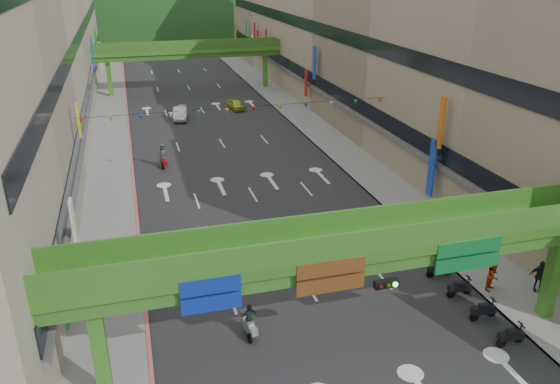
{
  "coord_description": "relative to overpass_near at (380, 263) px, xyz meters",
  "views": [
    {
      "loc": [
        -8.81,
        -13.21,
        17.2
      ],
      "look_at": [
        0.0,
        18.0,
        3.5
      ],
      "focal_mm": 35.0,
      "sensor_mm": 36.0,
      "label": 1
    }
  ],
  "objects": [
    {
      "name": "road_slab",
      "position": [
        -0.93,
        44.62,
        -5.2
      ],
      "size": [
        18.0,
        140.0,
        0.02
      ],
      "primitive_type": "cube",
      "color": "#28282B",
      "rests_on": "ground"
    },
    {
      "name": "sidewalk_left",
      "position": [
        -11.93,
        44.62,
        -5.13
      ],
      "size": [
        4.0,
        140.0,
        0.15
      ],
      "primitive_type": "cube",
      "color": "gray",
      "rests_on": "ground"
    },
    {
      "name": "sidewalk_right",
      "position": [
        10.07,
        44.62,
        -5.13
      ],
      "size": [
        4.0,
        140.0,
        0.15
      ],
      "primitive_type": "cube",
      "color": "gray",
      "rests_on": "ground"
    },
    {
      "name": "curb_left",
      "position": [
        -10.03,
        44.62,
        -5.12
      ],
      "size": [
        0.2,
        140.0,
        0.18
      ],
      "primitive_type": "cube",
      "color": "#CC5959",
      "rests_on": "ground"
    },
    {
      "name": "curb_right",
      "position": [
        8.17,
        44.62,
        -5.12
      ],
      "size": [
        0.2,
        140.0,
        0.18
      ],
      "primitive_type": "cube",
      "color": "gray",
      "rests_on": "ground"
    },
    {
      "name": "building_row_left",
      "position": [
        -19.86,
        44.62,
        4.25
      ],
      "size": [
        12.8,
        95.0,
        19.0
      ],
      "color": "#9E937F",
      "rests_on": "ground"
    },
    {
      "name": "building_row_right",
      "position": [
        18.0,
        44.62,
        4.25
      ],
      "size": [
        12.8,
        95.0,
        19.0
      ],
      "color": "gray",
      "rests_on": "ground"
    },
    {
      "name": "overpass_near",
      "position": [
        0.0,
        0.0,
        0.0
      ],
      "size": [
        28.0,
        12.27,
        7.1
      ],
      "color": "#4C9E2D",
      "rests_on": "ground"
    },
    {
      "name": "overpass_far",
      "position": [
        -0.93,
        59.62,
        0.2
      ],
      "size": [
        28.0,
        2.2,
        7.1
      ],
      "color": "#4C9E2D",
      "rests_on": "ground"
    },
    {
      "name": "hill_left",
      "position": [
        -15.93,
        154.62,
        -5.21
      ],
      "size": [
        168.0,
        140.0,
        112.0
      ],
      "primitive_type": "ellipsoid",
      "color": "#1C4419",
      "rests_on": "ground"
    },
    {
      "name": "hill_right",
      "position": [
        24.07,
        174.62,
        -5.21
      ],
      "size": [
        208.0,
        176.0,
        128.0
      ],
      "primitive_type": "ellipsoid",
      "color": "#1C4419",
      "rests_on": "ground"
    },
    {
      "name": "bunting_string",
      "position": [
        -0.93,
        24.62,
        0.75
      ],
      "size": [
        26.0,
        0.36,
        0.47
      ],
      "color": "black",
      "rests_on": "ground"
    },
    {
      "name": "scooter_rider_near",
      "position": [
        0.63,
        8.24,
        -4.29
      ],
      "size": [
        0.68,
        1.6,
        1.98
      ],
      "color": "black",
      "rests_on": "ground"
    },
    {
      "name": "scooter_rider_mid",
      "position": [
        -2.02,
        9.12,
        -4.13
      ],
      "size": [
        0.94,
        1.6,
        2.09
      ],
      "color": "black",
      "rests_on": "ground"
    },
    {
      "name": "scooter_rider_left",
      "position": [
        -5.14,
        3.26,
        -4.31
      ],
      "size": [
        0.93,
        1.59,
        1.84
      ],
      "color": "gray",
      "rests_on": "ground"
    },
    {
      "name": "scooter_rider_far",
      "position": [
        -7.27,
        28.99,
        -4.07
      ],
      "size": [
        1.0,
        1.59,
        2.21
      ],
      "color": "#8C0A07",
      "rests_on": "ground"
    },
    {
      "name": "parked_scooter_row",
      "position": [
        6.87,
        4.62,
        -4.68
      ],
      "size": [
        1.6,
        11.57,
        1.08
      ],
      "color": "black",
      "rests_on": "ground"
    },
    {
      "name": "car_silver",
      "position": [
        -4.01,
        45.06,
        -4.47
      ],
      "size": [
        2.17,
        4.63,
        1.47
      ],
      "primitive_type": "imported",
      "rotation": [
        0.0,
        0.0,
        -0.14
      ],
      "color": "silver",
      "rests_on": "ground"
    },
    {
      "name": "car_yellow",
      "position": [
        3.23,
        48.01,
        -4.57
      ],
      "size": [
        2.1,
        3.92,
        1.27
      ],
      "primitive_type": "imported",
      "rotation": [
        0.0,
        0.0,
        0.17
      ],
      "color": "gold",
      "rests_on": "ground"
    },
    {
      "name": "pedestrian_red",
      "position": [
        8.87,
        3.41,
        -4.33
      ],
      "size": [
        1.07,
        1.01,
        1.76
      ],
      "primitive_type": "imported",
      "rotation": [
        0.0,
        0.0,
        0.53
      ],
      "color": "#9C2E09",
      "rests_on": "ground"
    },
    {
      "name": "pedestrian_dark",
      "position": [
        11.27,
        2.62,
        -4.27
      ],
      "size": [
        1.18,
        0.92,
        1.87
      ],
      "primitive_type": "imported",
      "rotation": [
        0.0,
        0.0,
        -0.49
      ],
      "color": "black",
      "rests_on": "ground"
    },
    {
      "name": "pedestrian_blue",
      "position": [
        11.27,
        8.21,
        -4.38
      ],
      "size": [
        0.87,
        0.67,
        1.65
      ],
      "primitive_type": "imported",
      "rotation": [
        0.0,
        0.0,
        2.89
      ],
      "color": "#29354E",
      "rests_on": "ground"
    }
  ]
}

